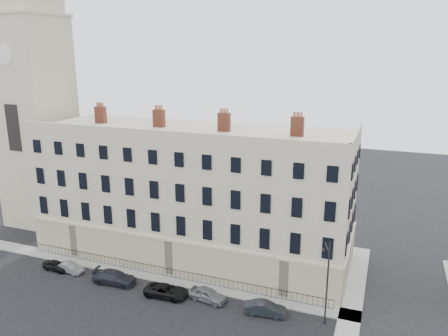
# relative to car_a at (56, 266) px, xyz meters

# --- Properties ---
(ground) EXTENTS (160.00, 160.00, 0.00)m
(ground) POSITION_rel_car_a_xyz_m (18.21, -2.41, -0.55)
(ground) COLOR black
(ground) RESTS_ON ground
(terrace) EXTENTS (36.22, 12.22, 17.00)m
(terrace) POSITION_rel_car_a_xyz_m (12.25, 9.56, 6.95)
(terrace) COLOR beige
(terrace) RESTS_ON ground
(church_tower) EXTENTS (8.00, 8.13, 44.00)m
(church_tower) POSITION_rel_car_a_xyz_m (-11.79, 11.59, 18.11)
(church_tower) COLOR beige
(church_tower) RESTS_ON ground
(pavement_terrace) EXTENTS (48.00, 2.00, 0.12)m
(pavement_terrace) POSITION_rel_car_a_xyz_m (8.21, 2.59, -0.49)
(pavement_terrace) COLOR gray
(pavement_terrace) RESTS_ON ground
(pavement_east_return) EXTENTS (2.00, 24.00, 0.12)m
(pavement_east_return) POSITION_rel_car_a_xyz_m (31.21, 5.59, -0.49)
(pavement_east_return) COLOR gray
(pavement_east_return) RESTS_ON ground
(railings) EXTENTS (35.00, 0.04, 0.96)m
(railings) POSITION_rel_car_a_xyz_m (12.21, 2.99, 0.00)
(railings) COLOR black
(railings) RESTS_ON ground
(car_a) EXTENTS (3.28, 1.48, 1.09)m
(car_a) POSITION_rel_car_a_xyz_m (0.00, 0.00, 0.00)
(car_a) COLOR black
(car_a) RESTS_ON ground
(car_b) EXTENTS (3.28, 1.31, 1.06)m
(car_b) POSITION_rel_car_a_xyz_m (1.72, 0.18, -0.02)
(car_b) COLOR slate
(car_b) RESTS_ON ground
(car_c) EXTENTS (4.81, 2.22, 1.36)m
(car_c) POSITION_rel_car_a_xyz_m (7.67, -0.11, 0.13)
(car_c) COLOR #22242E
(car_c) RESTS_ON ground
(car_d) EXTENTS (4.48, 2.31, 1.21)m
(car_d) POSITION_rel_car_a_xyz_m (13.94, -0.46, 0.06)
(car_d) COLOR black
(car_d) RESTS_ON ground
(car_e) EXTENTS (4.00, 2.10, 1.30)m
(car_e) POSITION_rel_car_a_xyz_m (18.06, 0.32, 0.10)
(car_e) COLOR slate
(car_e) RESTS_ON ground
(car_f) EXTENTS (3.94, 1.80, 1.25)m
(car_f) POSITION_rel_car_a_xyz_m (23.92, 0.03, 0.08)
(car_f) COLOR black
(car_f) RESTS_ON ground
(streetlamp) EXTENTS (0.59, 1.66, 7.86)m
(streetlamp) POSITION_rel_car_a_xyz_m (29.18, 0.45, 3.81)
(streetlamp) COLOR #29282D
(streetlamp) RESTS_ON ground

